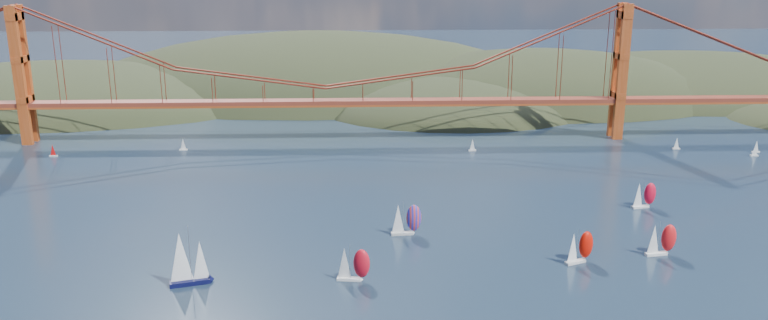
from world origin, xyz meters
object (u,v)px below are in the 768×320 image
at_px(racer_2, 661,239).
at_px(racer_3, 644,195).
at_px(racer_1, 579,247).
at_px(racer_rwb, 406,219).
at_px(racer_0, 353,264).
at_px(sloop_navy, 186,259).

relative_size(racer_2, racer_3, 1.06).
bearing_deg(racer_1, racer_rwb, 130.24).
bearing_deg(racer_3, racer_0, -164.04).
bearing_deg(racer_rwb, sloop_navy, -155.55).
relative_size(racer_0, racer_rwb, 0.94).
xyz_separation_m(racer_2, racer_rwb, (-64.69, 16.67, 0.21)).
bearing_deg(racer_rwb, racer_1, -31.00).
xyz_separation_m(racer_2, racer_3, (9.19, 36.02, -0.23)).
bearing_deg(racer_0, sloop_navy, -171.08).
xyz_separation_m(racer_1, racer_2, (22.42, 4.10, 0.07)).
distance_m(racer_3, racer_rwb, 76.37).
bearing_deg(racer_2, racer_3, 66.93).
bearing_deg(racer_0, racer_3, 36.58).
xyz_separation_m(racer_3, racer_rwb, (-73.88, -19.36, 0.44)).
distance_m(racer_0, racer_1, 57.39).
xyz_separation_m(racer_0, racer_1, (56.78, 8.38, -0.01)).
xyz_separation_m(racer_1, racer_3, (31.61, 40.12, -0.16)).
distance_m(sloop_navy, racer_3, 136.36).
bearing_deg(sloop_navy, racer_rwb, 12.87).
distance_m(sloop_navy, racer_rwb, 61.10).
relative_size(racer_2, racer_rwb, 0.95).
bearing_deg(sloop_navy, racer_3, 4.75).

